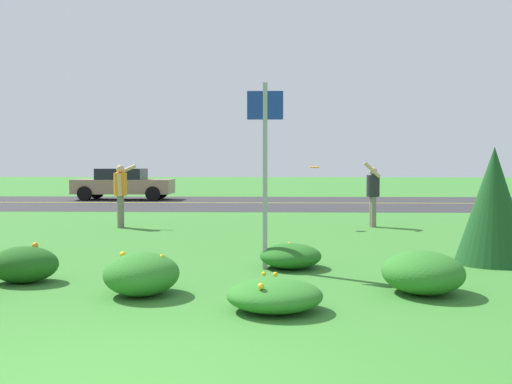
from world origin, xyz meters
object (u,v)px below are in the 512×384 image
Objects in this scene: frisbee_orange at (314,167)px; car_tan_center_left at (123,184)px; person_thrower_orange_shirt at (121,190)px; sign_post_near_path at (265,158)px; person_catcher_dark_shirt at (373,191)px.

frisbee_orange is 14.17m from car_tan_center_left.
person_thrower_orange_shirt reaches higher than frisbee_orange.
sign_post_near_path reaches higher than car_tan_center_left.
person_catcher_dark_shirt is 0.38× the size of car_tan_center_left.
person_thrower_orange_shirt is 6.19× the size of frisbee_orange.
car_tan_center_left is (-6.87, 17.50, -1.01)m from sign_post_near_path.
car_tan_center_left is (-8.05, 11.63, -0.84)m from frisbee_orange.
car_tan_center_left is at bearing 130.24° from person_catcher_dark_shirt.
person_catcher_dark_shirt is (2.74, 6.15, -0.81)m from sign_post_near_path.
sign_post_near_path is 10.93× the size of frisbee_orange.
sign_post_near_path is at bearing -68.58° from car_tan_center_left.
person_catcher_dark_shirt is 1.71m from frisbee_orange.
person_catcher_dark_shirt is 14.87m from car_tan_center_left.
frisbee_orange is at bearing 78.63° from sign_post_near_path.
person_thrower_orange_shirt reaches higher than car_tan_center_left.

